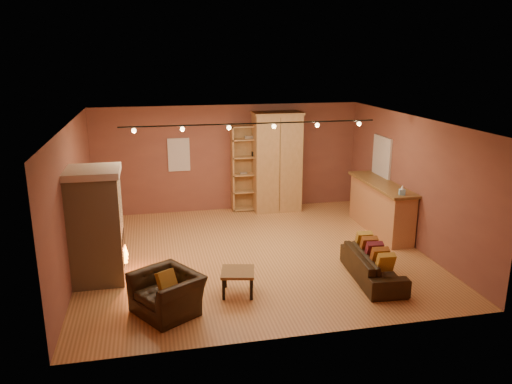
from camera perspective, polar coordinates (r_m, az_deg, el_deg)
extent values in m
plane|color=#AA6F3C|center=(10.58, -0.24, -7.07)|extent=(7.00, 7.00, 0.00)
plane|color=brown|center=(9.85, -0.26, 8.14)|extent=(7.00, 7.00, 0.00)
cube|color=brown|center=(13.24, -3.16, 3.88)|extent=(7.00, 0.02, 2.80)
cube|color=brown|center=(10.04, -20.21, -0.86)|extent=(0.02, 6.50, 2.80)
cube|color=brown|center=(11.35, 17.31, 1.23)|extent=(0.02, 6.50, 2.80)
cube|color=tan|center=(9.53, -17.77, -4.02)|extent=(0.90, 0.90, 2.00)
cube|color=beige|center=(9.24, -18.31, 2.19)|extent=(0.98, 0.98, 0.12)
cube|color=black|center=(9.63, -15.14, -6.14)|extent=(0.10, 0.65, 0.55)
cone|color=orange|center=(9.67, -14.73, -6.79)|extent=(0.10, 0.10, 0.22)
cube|color=silver|center=(13.05, -8.81, 4.23)|extent=(0.56, 0.04, 0.86)
cube|color=tan|center=(13.36, -0.94, 2.87)|extent=(0.93, 0.04, 2.28)
cube|color=tan|center=(13.13, -2.71, 2.63)|extent=(0.04, 0.36, 2.28)
cube|color=tan|center=(13.30, 1.09, 2.81)|extent=(0.04, 0.36, 2.28)
cube|color=gray|center=(13.21, -1.46, 2.17)|extent=(0.18, 0.12, 0.05)
cube|color=black|center=(13.15, -0.27, 4.38)|extent=(0.10, 0.10, 0.12)
cube|color=tan|center=(13.49, -0.78, -1.84)|extent=(0.93, 0.36, 0.04)
cube|color=tan|center=(13.36, -0.79, 0.12)|extent=(0.93, 0.36, 0.03)
cube|color=tan|center=(13.24, -0.80, 2.07)|extent=(0.93, 0.36, 0.04)
cube|color=tan|center=(13.14, -0.81, 4.05)|extent=(0.93, 0.36, 0.04)
cube|color=tan|center=(13.06, -0.81, 6.05)|extent=(0.93, 0.36, 0.04)
cube|color=tan|center=(13.00, -0.82, 7.54)|extent=(0.93, 0.36, 0.04)
cube|color=tan|center=(13.19, 2.38, 3.32)|extent=(1.23, 0.67, 2.56)
cube|color=brown|center=(12.88, 2.75, 3.02)|extent=(0.02, 0.01, 2.46)
cube|color=tan|center=(12.97, 2.45, 9.00)|extent=(1.29, 0.73, 0.06)
cube|color=tan|center=(12.07, 14.04, -1.83)|extent=(0.54, 2.35, 1.12)
cube|color=brown|center=(11.91, 14.22, 0.89)|extent=(0.66, 2.47, 0.06)
cube|color=#83B9D3|center=(10.99, 16.35, 0.01)|extent=(0.16, 0.16, 0.13)
cone|color=white|center=(10.96, 16.40, 0.58)|extent=(0.08, 0.08, 0.10)
cube|color=silver|center=(12.49, 14.19, 3.89)|extent=(0.05, 0.90, 1.00)
imported|color=black|center=(9.58, 13.24, -7.73)|extent=(0.66, 1.83, 0.70)
cube|color=#BA8E30|center=(9.02, 14.57, -7.77)|extent=(0.32, 0.25, 0.36)
cube|color=#95501D|center=(9.26, 13.93, -7.12)|extent=(0.32, 0.25, 0.36)
cube|color=maroon|center=(9.49, 13.33, -6.50)|extent=(0.32, 0.25, 0.36)
cube|color=#95501D|center=(9.73, 12.75, -5.90)|extent=(0.32, 0.25, 0.36)
cube|color=#BA8E30|center=(9.97, 12.21, -5.34)|extent=(0.32, 0.25, 0.36)
imported|color=black|center=(8.28, -10.15, -10.62)|extent=(1.11, 1.23, 0.90)
cube|color=#BA8E30|center=(8.24, -10.19, -9.92)|extent=(0.38, 0.36, 0.34)
cube|color=brown|center=(8.78, -2.09, -9.12)|extent=(0.67, 0.67, 0.05)
cube|color=black|center=(8.63, -3.37, -11.21)|extent=(0.05, 0.05, 0.38)
cube|color=black|center=(8.70, -0.24, -10.93)|extent=(0.05, 0.05, 0.38)
cube|color=black|center=(9.05, -3.84, -9.88)|extent=(0.05, 0.05, 0.38)
cube|color=black|center=(9.12, -0.86, -9.64)|extent=(0.05, 0.05, 0.38)
cylinder|color=black|center=(10.06, -0.50, 7.83)|extent=(5.20, 0.03, 0.03)
sphere|color=#FFD88C|center=(9.87, -13.79, 6.83)|extent=(0.09, 0.09, 0.09)
sphere|color=#FFD88C|center=(9.88, -8.42, 7.12)|extent=(0.09, 0.09, 0.09)
sphere|color=#FFD88C|center=(9.98, -3.10, 7.35)|extent=(0.09, 0.09, 0.09)
sphere|color=#FFD88C|center=(10.17, 2.07, 7.51)|extent=(0.09, 0.09, 0.09)
sphere|color=#FFD88C|center=(10.43, 7.02, 7.61)|extent=(0.09, 0.09, 0.09)
sphere|color=#FFD88C|center=(10.76, 11.69, 7.65)|extent=(0.09, 0.09, 0.09)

